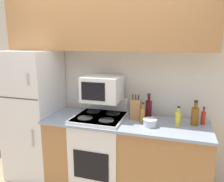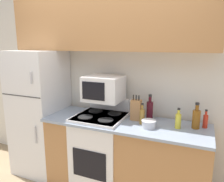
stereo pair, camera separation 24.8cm
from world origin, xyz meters
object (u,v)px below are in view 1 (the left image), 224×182
bottle_wine_red (149,108)px  bottle_cooking_spray (178,118)px  microwave (102,89)px  bottle_vinegar (143,115)px  refrigerator (34,115)px  stove (100,151)px  bowl (150,122)px  bottle_whiskey (195,116)px  bottle_hot_sauce (203,117)px  knife_block (136,109)px

bottle_wine_red → bottle_cooking_spray: (0.34, -0.16, -0.03)m
microwave → bottle_vinegar: 0.58m
refrigerator → stove: bearing=-1.9°
bottle_wine_red → refrigerator: bearing=-173.9°
refrigerator → bowl: bearing=-4.0°
bottle_wine_red → bottle_whiskey: bottle_wine_red is taller
bottle_whiskey → bottle_hot_sauce: (0.09, 0.06, -0.03)m
bowl → bottle_vinegar: bearing=141.3°
knife_block → bottle_vinegar: bearing=-46.3°
bottle_hot_sauce → knife_block: bearing=-176.1°
knife_block → bottle_whiskey: bearing=-0.6°
bowl → bottle_wine_red: (-0.06, 0.27, 0.07)m
bottle_whiskey → bottle_hot_sauce: 0.11m
refrigerator → bottle_whiskey: 2.03m
bottle_wine_red → bottle_whiskey: (0.52, -0.09, -0.01)m
microwave → bottle_cooking_spray: (0.90, -0.07, -0.26)m
stove → bottle_vinegar: bottle_vinegar is taller
bowl → bottle_cooking_spray: bearing=20.2°
bottle_cooking_spray → bottle_whiskey: (0.17, 0.07, 0.02)m
knife_block → bottle_cooking_spray: 0.49m
microwave → knife_block: size_ratio=1.49×
bottle_vinegar → knife_block: bearing=133.7°
microwave → bottle_whiskey: (1.07, 0.00, -0.24)m
stove → bottle_hot_sauce: 1.28m
knife_block → bottle_cooking_spray: knife_block is taller
bowl → microwave: bearing=164.0°
bottle_cooking_spray → bottle_whiskey: size_ratio=0.79×
bottle_vinegar → bottle_cooking_spray: (0.38, 0.03, -0.01)m
stove → refrigerator: bearing=178.1°
bottle_hot_sauce → bowl: bearing=-157.0°
knife_block → bowl: knife_block is taller
bowl → bottle_wine_red: bearing=101.9°
refrigerator → stove: 1.02m
stove → bottle_wine_red: bearing=19.2°
bottle_hot_sauce → bottle_cooking_spray: bearing=-154.1°
bottle_vinegar → bottle_wine_red: bearing=78.8°
knife_block → bottle_whiskey: size_ratio=1.07×
stove → microwave: (0.00, 0.10, 0.77)m
bowl → bottle_wine_red: size_ratio=0.52×
knife_block → bottle_vinegar: knife_block is taller
microwave → bottle_vinegar: microwave is taller
stove → bowl: (0.61, -0.08, 0.47)m
knife_block → bottle_wine_red: same height
bottle_vinegar → bottle_whiskey: bearing=10.3°
bottle_vinegar → bottle_hot_sauce: size_ratio=1.20×
bottle_whiskey → stove: bearing=-174.6°
knife_block → bowl: 0.28m
bowl → bottle_vinegar: bottle_vinegar is taller
knife_block → bottle_wine_red: size_ratio=1.00×
stove → knife_block: size_ratio=3.67×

